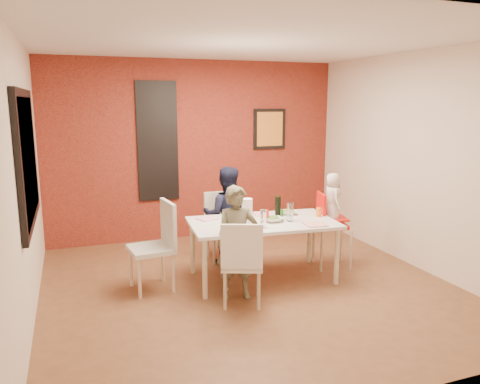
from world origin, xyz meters
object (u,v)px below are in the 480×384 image
object	(u,v)px
dining_table	(263,226)
child_near	(237,243)
chair_far	(221,222)
chair_left	(159,241)
wine_bottle	(278,208)
child_far	(227,216)
paper_towel_roll	(247,211)
high_chair	(329,223)
chair_near	(242,259)
toddler	(332,199)

from	to	relation	value
dining_table	child_near	distance (m)	0.62
chair_far	chair_left	bearing A→B (deg)	-139.54
dining_table	wine_bottle	xyz separation A→B (m)	(0.22, 0.05, 0.20)
dining_table	child_far	world-z (taller)	child_far
child_near	paper_towel_roll	world-z (taller)	child_near
high_chair	chair_far	bearing A→B (deg)	69.37
high_chair	paper_towel_roll	xyz separation A→B (m)	(-1.14, -0.08, 0.27)
chair_far	paper_towel_roll	size ratio (longest dim) A/B	3.18
chair_near	child_near	xyz separation A→B (m)	(0.03, 0.23, 0.11)
chair_far	paper_towel_roll	xyz separation A→B (m)	(0.03, -0.89, 0.35)
chair_left	high_chair	size ratio (longest dim) A/B	1.04
child_far	toddler	distance (m)	1.36
paper_towel_roll	child_near	bearing A→B (deg)	-123.03
dining_table	paper_towel_roll	bearing A→B (deg)	173.39
high_chair	chair_near	bearing A→B (deg)	130.96
child_far	toddler	bearing A→B (deg)	175.09
dining_table	chair_near	size ratio (longest dim) A/B	1.96
chair_near	chair_far	bearing A→B (deg)	-78.40
chair_left	child_near	xyz separation A→B (m)	(0.74, -0.54, 0.06)
chair_left	child_near	size ratio (longest dim) A/B	0.81
chair_far	high_chair	size ratio (longest dim) A/B	0.93
high_chair	dining_table	bearing A→B (deg)	109.95
toddler	paper_towel_roll	world-z (taller)	toddler
toddler	wine_bottle	world-z (taller)	toddler
chair_far	child_far	bearing A→B (deg)	-88.57
chair_far	child_far	distance (m)	0.28
chair_far	toddler	xyz separation A→B (m)	(1.20, -0.82, 0.39)
chair_near	chair_left	world-z (taller)	chair_left
chair_far	paper_towel_roll	world-z (taller)	paper_towel_roll
dining_table	high_chair	world-z (taller)	high_chair
high_chair	toddler	xyz separation A→B (m)	(0.02, -0.01, 0.31)
chair_near	wine_bottle	distance (m)	1.05
dining_table	paper_towel_roll	distance (m)	0.28
dining_table	chair_far	bearing A→B (deg)	103.53
child_far	wine_bottle	world-z (taller)	child_far
chair_left	high_chair	world-z (taller)	chair_left
chair_left	paper_towel_roll	distance (m)	1.06
chair_near	toddler	world-z (taller)	toddler
dining_table	toddler	world-z (taller)	toddler
chair_far	wine_bottle	xyz separation A→B (m)	(0.43, -0.86, 0.35)
child_far	toddler	world-z (taller)	child_far
chair_left	paper_towel_roll	world-z (taller)	chair_left
high_chair	child_far	xyz separation A→B (m)	(-1.18, 0.57, 0.06)
chair_left	paper_towel_roll	bearing A→B (deg)	77.32
chair_near	high_chair	size ratio (longest dim) A/B	0.94
toddler	child_near	bearing A→B (deg)	116.51
high_chair	toddler	distance (m)	0.31
child_near	paper_towel_roll	distance (m)	0.56
chair_left	wine_bottle	world-z (taller)	chair_left
high_chair	toddler	bearing A→B (deg)	-100.70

